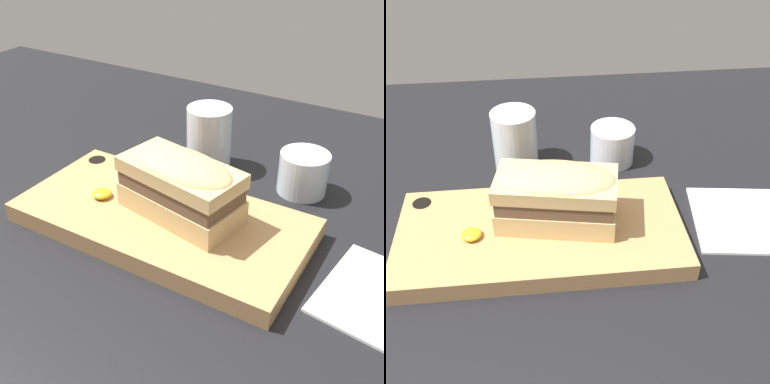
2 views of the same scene
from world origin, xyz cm
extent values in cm
cube|color=black|center=(0.00, 0.00, 1.00)|extent=(167.30, 107.74, 2.00)
cube|color=tan|center=(0.82, 1.17, 3.33)|extent=(38.66, 18.75, 2.67)
cylinder|color=black|center=(-15.89, 7.92, 4.07)|extent=(2.62, 2.62, 1.33)
cube|color=tan|center=(3.16, 2.19, 6.28)|extent=(17.00, 10.71, 3.22)
cube|color=brown|center=(3.16, 2.19, 8.91)|extent=(16.32, 10.28, 2.05)
cube|color=tan|center=(3.16, 2.19, 10.90)|extent=(17.00, 10.71, 1.93)
ellipsoid|color=tan|center=(3.16, 2.19, 11.70)|extent=(16.66, 10.49, 2.90)
ellipsoid|color=gold|center=(-8.28, 0.43, 5.20)|extent=(2.66, 2.66, 1.06)
cylinder|color=silver|center=(-2.38, 19.80, 6.99)|extent=(7.19, 7.19, 9.98)
cylinder|color=silver|center=(-2.38, 19.80, 4.45)|extent=(6.32, 6.32, 4.49)
cylinder|color=silver|center=(13.64, 19.68, 5.15)|extent=(7.31, 7.31, 6.30)
cylinder|color=#33050F|center=(13.64, 19.68, 4.37)|extent=(6.58, 6.58, 4.34)
camera|label=1|loc=(30.84, -41.74, 40.80)|focal=45.00mm
camera|label=2|loc=(0.70, -47.35, 48.38)|focal=45.00mm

